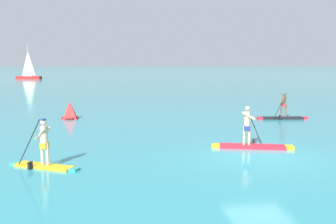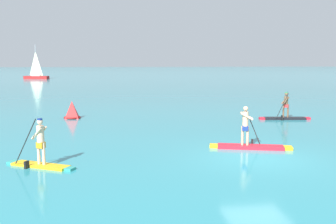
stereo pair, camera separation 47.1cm
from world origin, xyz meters
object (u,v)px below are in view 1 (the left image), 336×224
object	(u,v)px
paddleboarder_near_left	(43,155)
sailboat_left_horizon	(29,75)
paddleboarder_mid_center	(251,141)
paddleboarder_far_right	(282,114)
race_marker_buoy	(70,111)

from	to	relation	value
paddleboarder_near_left	sailboat_left_horizon	size ratio (longest dim) A/B	0.38
sailboat_left_horizon	paddleboarder_mid_center	bearing A→B (deg)	-57.14
paddleboarder_near_left	paddleboarder_far_right	size ratio (longest dim) A/B	0.79
paddleboarder_mid_center	sailboat_left_horizon	world-z (taller)	sailboat_left_horizon
paddleboarder_mid_center	sailboat_left_horizon	size ratio (longest dim) A/B	0.50
paddleboarder_near_left	paddleboarder_mid_center	distance (m)	8.77
paddleboarder_far_right	sailboat_left_horizon	bearing A→B (deg)	-59.27
sailboat_left_horizon	paddleboarder_far_right	bearing A→B (deg)	-50.84
race_marker_buoy	paddleboarder_near_left	bearing A→B (deg)	-89.24
paddleboarder_far_right	sailboat_left_horizon	xyz separation A→B (m)	(-27.36, 61.13, 0.54)
paddleboarder_near_left	race_marker_buoy	size ratio (longest dim) A/B	2.08
paddleboarder_far_right	race_marker_buoy	xyz separation A→B (m)	(-13.85, 2.28, 0.17)
race_marker_buoy	paddleboarder_far_right	bearing A→B (deg)	-9.35
paddleboarder_far_right	sailboat_left_horizon	world-z (taller)	sailboat_left_horizon
paddleboarder_far_right	race_marker_buoy	bearing A→B (deg)	-2.73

